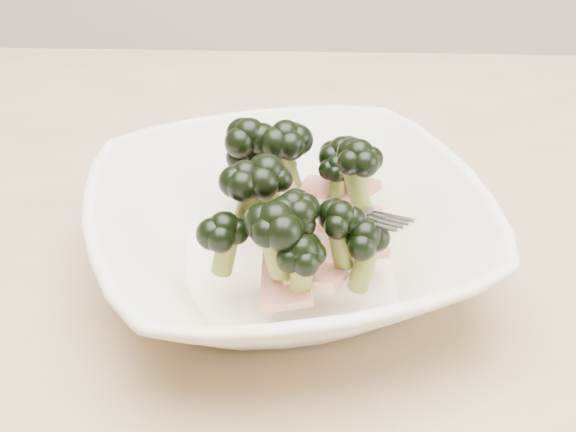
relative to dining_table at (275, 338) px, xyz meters
name	(u,v)px	position (x,y,z in m)	size (l,w,h in m)	color
dining_table	(275,338)	(0.00, 0.00, 0.00)	(1.20, 0.80, 0.75)	tan
broccoli_dish	(289,228)	(0.01, -0.04, 0.14)	(0.35, 0.35, 0.11)	beige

